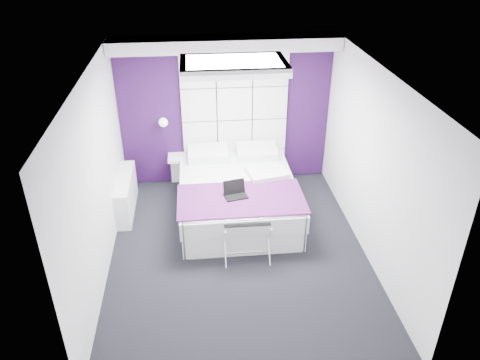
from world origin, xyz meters
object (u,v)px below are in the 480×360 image
at_px(bed, 237,195).
at_px(luggage_rack, 247,238).
at_px(wall_lamp, 163,121).
at_px(nightstand, 181,157).
at_px(laptop, 236,192).
at_px(radiator, 126,194).

relative_size(bed, luggage_rack, 3.55).
distance_m(wall_lamp, bed, 1.77).
bearing_deg(nightstand, bed, -48.53).
height_order(nightstand, laptop, laptop).
relative_size(radiator, luggage_rack, 1.91).
xyz_separation_m(radiator, laptop, (1.70, -0.75, 0.39)).
xyz_separation_m(wall_lamp, luggage_rack, (1.15, -2.15, -0.91)).
xyz_separation_m(radiator, bed, (1.77, -0.27, 0.03)).
bearing_deg(laptop, bed, 69.17).
bearing_deg(laptop, radiator, 143.77).
bearing_deg(laptop, luggage_rack, -94.12).
bearing_deg(bed, wall_lamp, 137.70).
xyz_separation_m(bed, luggage_rack, (0.02, -1.12, -0.02)).
height_order(bed, luggage_rack, bed).
distance_m(wall_lamp, laptop, 1.92).
distance_m(bed, laptop, 0.60).
relative_size(bed, nightstand, 4.88).
bearing_deg(bed, luggage_rack, -88.96).
distance_m(bed, nightstand, 1.34).
relative_size(luggage_rack, laptop, 1.95).
bearing_deg(nightstand, radiator, -141.26).
bearing_deg(wall_lamp, radiator, -130.10).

